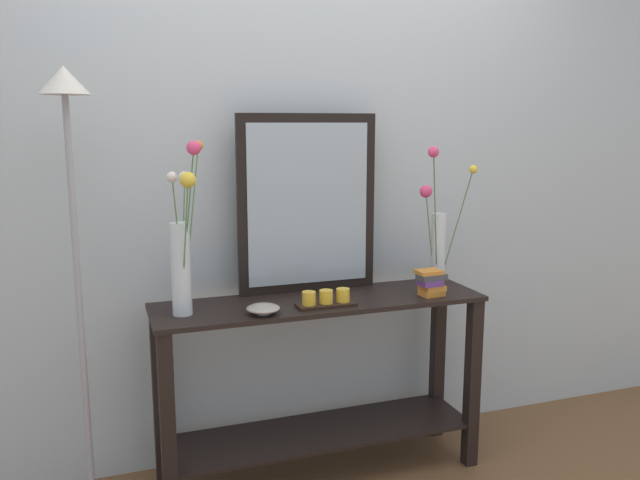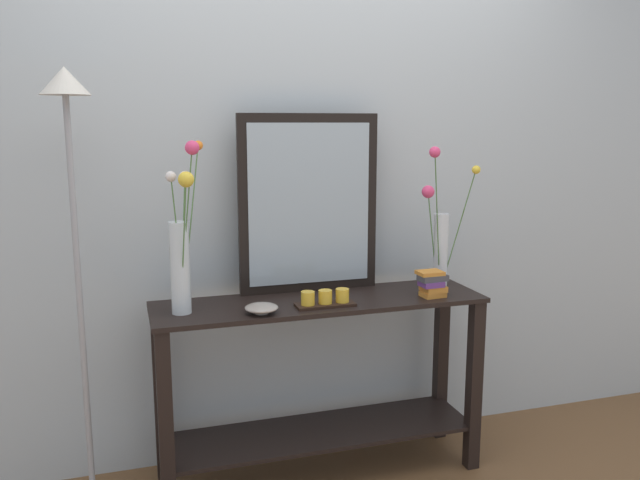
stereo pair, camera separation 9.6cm
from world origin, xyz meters
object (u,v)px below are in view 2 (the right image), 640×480
object	(u,v)px
mirror_leaning	(308,204)
vase_right	(440,237)
candle_tray	(325,299)
decorative_bowl	(262,308)
tall_vase_left	(182,247)
book_stack	(432,284)
floor_lamp	(74,222)
console_table	(320,370)

from	to	relation	value
mirror_leaning	vase_right	distance (m)	0.61
candle_tray	decorative_bowl	world-z (taller)	candle_tray
tall_vase_left	vase_right	xyz separation A→B (m)	(1.15, 0.07, -0.04)
tall_vase_left	vase_right	distance (m)	1.15
book_stack	floor_lamp	xyz separation A→B (m)	(-1.43, 0.11, 0.32)
tall_vase_left	floor_lamp	xyz separation A→B (m)	(-0.39, 0.04, 0.11)
vase_right	candle_tray	xyz separation A→B (m)	(-0.59, -0.14, -0.20)
console_table	mirror_leaning	bearing A→B (deg)	90.85
floor_lamp	vase_right	bearing A→B (deg)	0.89
floor_lamp	book_stack	bearing A→B (deg)	-4.40
decorative_bowl	book_stack	bearing A→B (deg)	1.97
mirror_leaning	decorative_bowl	size ratio (longest dim) A/B	5.92
floor_lamp	console_table	bearing A→B (deg)	-0.87
book_stack	tall_vase_left	bearing A→B (deg)	176.32
console_table	book_stack	size ratio (longest dim) A/B	11.04
book_stack	floor_lamp	size ratio (longest dim) A/B	0.07
tall_vase_left	book_stack	xyz separation A→B (m)	(1.05, -0.07, -0.21)
book_stack	candle_tray	bearing A→B (deg)	-179.84
mirror_leaning	candle_tray	world-z (taller)	mirror_leaning
decorative_bowl	floor_lamp	distance (m)	0.78
candle_tray	console_table	bearing A→B (deg)	85.35
console_table	book_stack	world-z (taller)	book_stack
mirror_leaning	floor_lamp	distance (m)	0.96
console_table	mirror_leaning	xyz separation A→B (m)	(-0.00, 0.16, 0.70)
decorative_bowl	floor_lamp	world-z (taller)	floor_lamp
candle_tray	tall_vase_left	bearing A→B (deg)	173.03
candle_tray	decorative_bowl	size ratio (longest dim) A/B	1.85
vase_right	candle_tray	size ratio (longest dim) A/B	2.63
book_stack	vase_right	bearing A→B (deg)	52.59
tall_vase_left	floor_lamp	distance (m)	0.40
mirror_leaning	candle_tray	distance (m)	0.45
console_table	floor_lamp	distance (m)	1.18
console_table	candle_tray	distance (m)	0.36
console_table	vase_right	world-z (taller)	vase_right
console_table	floor_lamp	size ratio (longest dim) A/B	0.81
vase_right	floor_lamp	distance (m)	1.54
book_stack	decorative_bowl	bearing A→B (deg)	-178.03
floor_lamp	candle_tray	bearing A→B (deg)	-6.71
tall_vase_left	candle_tray	world-z (taller)	tall_vase_left
vase_right	book_stack	world-z (taller)	vase_right
tall_vase_left	book_stack	size ratio (longest dim) A/B	5.29
tall_vase_left	decorative_bowl	size ratio (longest dim) A/B	5.13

